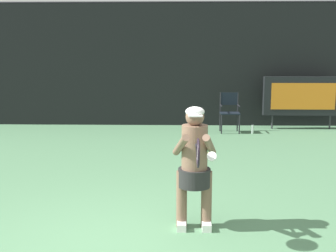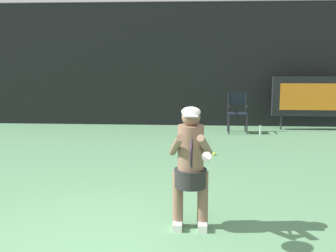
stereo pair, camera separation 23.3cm
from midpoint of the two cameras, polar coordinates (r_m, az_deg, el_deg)
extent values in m
cube|color=black|center=(12.56, 0.11, 8.31)|extent=(18.00, 0.12, 3.60)
cylinder|color=#38383D|center=(12.65, 0.11, 16.63)|extent=(18.00, 0.05, 0.05)
cube|color=black|center=(12.44, 19.61, 3.83)|extent=(2.20, 0.20, 1.10)
cube|color=orange|center=(12.33, 19.74, 3.78)|extent=(1.80, 0.01, 0.75)
cylinder|color=#2D2D33|center=(12.33, 15.72, 0.46)|extent=(0.05, 0.05, 0.40)
cylinder|color=black|center=(11.27, 8.94, 0.19)|extent=(0.04, 0.04, 0.52)
cylinder|color=black|center=(11.32, 11.36, 0.16)|extent=(0.04, 0.04, 0.52)
cylinder|color=black|center=(11.66, 8.77, 0.51)|extent=(0.04, 0.04, 0.52)
cylinder|color=black|center=(11.71, 11.10, 0.48)|extent=(0.04, 0.04, 0.52)
cube|color=black|center=(11.45, 10.08, 1.70)|extent=(0.52, 0.44, 0.03)
cylinder|color=black|center=(11.59, 8.84, 3.15)|extent=(0.04, 0.04, 0.56)
cylinder|color=black|center=(11.64, 11.18, 3.11)|extent=(0.04, 0.04, 0.56)
cube|color=black|center=(11.60, 10.03, 3.67)|extent=(0.48, 0.02, 0.34)
cylinder|color=black|center=(11.40, 8.92, 2.73)|extent=(0.04, 0.44, 0.04)
cylinder|color=black|center=(11.45, 11.30, 2.70)|extent=(0.04, 0.44, 0.04)
cylinder|color=silver|center=(11.43, 13.09, -0.52)|extent=(0.07, 0.07, 0.24)
cylinder|color=black|center=(11.41, 13.12, 0.13)|extent=(0.03, 0.03, 0.03)
cube|color=white|center=(5.18, 2.64, -13.39)|extent=(0.11, 0.26, 0.09)
cube|color=white|center=(5.18, 6.05, -13.41)|extent=(0.11, 0.26, 0.09)
cylinder|color=brown|center=(5.12, 2.68, -10.01)|extent=(0.13, 0.13, 0.70)
cylinder|color=brown|center=(5.12, 6.09, -10.04)|extent=(0.13, 0.13, 0.70)
cylinder|color=#252525|center=(5.03, 4.42, -7.09)|extent=(0.39, 0.39, 0.22)
cylinder|color=brown|center=(4.94, 4.48, -3.12)|extent=(0.31, 0.31, 0.56)
sphere|color=brown|center=(4.87, 4.53, 1.24)|extent=(0.22, 0.22, 0.22)
ellipsoid|color=white|center=(4.87, 4.54, 1.94)|extent=(0.22, 0.22, 0.12)
cube|color=white|center=(4.77, 4.55, 1.39)|extent=(0.17, 0.12, 0.02)
cylinder|color=brown|center=(4.76, 2.52, -2.66)|extent=(0.20, 0.50, 0.34)
cylinder|color=brown|center=(4.77, 6.49, -2.70)|extent=(0.20, 0.50, 0.34)
cylinder|color=white|center=(4.68, 6.78, -4.25)|extent=(0.13, 0.12, 0.12)
cylinder|color=black|center=(4.66, 4.71, -2.90)|extent=(0.03, 0.28, 0.03)
torus|color=black|center=(4.36, 4.77, -3.76)|extent=(0.02, 0.31, 0.31)
ellipsoid|color=silver|center=(4.36, 4.77, -3.76)|extent=(0.01, 0.26, 0.26)
sphere|color=#CCDB3D|center=(8.85, 7.09, -3.80)|extent=(0.07, 0.07, 0.07)
camera|label=1|loc=(0.12, -88.87, 0.19)|focal=44.50mm
camera|label=2|loc=(0.12, 91.13, -0.19)|focal=44.50mm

